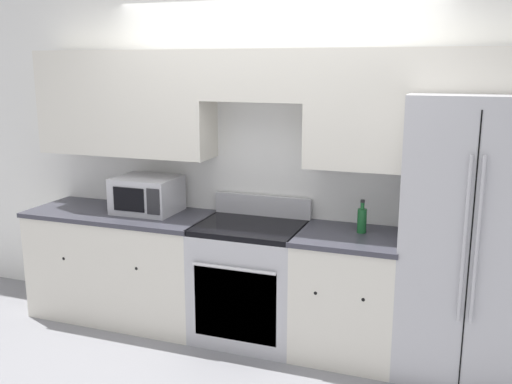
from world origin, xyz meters
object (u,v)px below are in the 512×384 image
at_px(refrigerator, 470,239).
at_px(oven_range, 250,281).
at_px(microwave, 147,195).
at_px(bottle, 362,220).

bearing_deg(refrigerator, oven_range, -178.76).
bearing_deg(oven_range, refrigerator, 1.24).
bearing_deg(microwave, refrigerator, -0.97).
bearing_deg(refrigerator, microwave, 179.03).
distance_m(refrigerator, microwave, 2.41).
xyz_separation_m(microwave, bottle, (1.70, 0.01, -0.05)).
xyz_separation_m(refrigerator, microwave, (-2.41, 0.04, 0.10)).
height_order(oven_range, microwave, microwave).
xyz_separation_m(oven_range, microwave, (-0.90, 0.07, 0.58)).
bearing_deg(refrigerator, bottle, 176.04).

